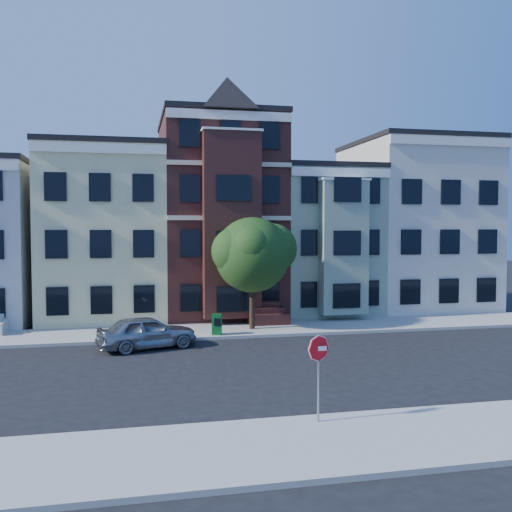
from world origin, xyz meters
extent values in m
plane|color=black|center=(0.00, 0.00, 0.00)|extent=(120.00, 120.00, 0.00)
cube|color=#9E9B93|center=(0.00, 8.00, 0.07)|extent=(60.00, 4.00, 0.15)
cube|color=#9E9B93|center=(0.00, -8.00, 0.07)|extent=(60.00, 4.00, 0.15)
cube|color=beige|center=(-7.00, 14.50, 5.00)|extent=(7.00, 9.00, 10.00)
cube|color=#391815|center=(0.00, 14.50, 6.00)|extent=(7.00, 9.00, 12.00)
cube|color=gray|center=(6.50, 14.50, 4.50)|extent=(6.00, 9.00, 9.00)
cube|color=beige|center=(13.50, 14.50, 5.50)|extent=(8.00, 9.00, 11.00)
imported|color=#989BA0|center=(-4.74, 4.65, 0.76)|extent=(4.76, 2.98, 1.51)
cube|color=#0D541F|center=(-1.29, 6.51, 0.67)|extent=(0.55, 0.52, 1.03)
camera|label=1|loc=(-5.31, -21.35, 5.54)|focal=40.00mm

